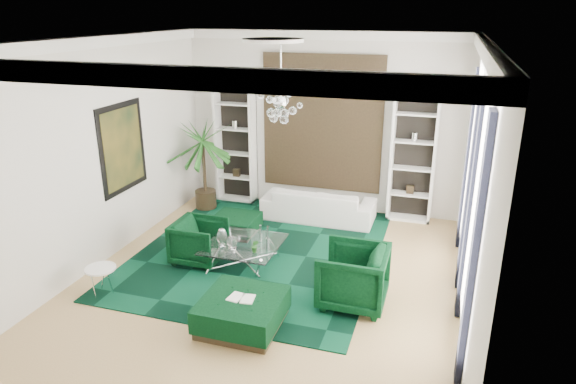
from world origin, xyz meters
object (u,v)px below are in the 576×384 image
(side_table, at_px, (102,281))
(sofa, at_px, (319,204))
(palm, at_px, (203,154))
(ottoman_side, at_px, (235,225))
(ottoman_front, at_px, (242,312))
(armchair_right, at_px, (353,276))
(coffee_table, at_px, (244,254))
(armchair_left, at_px, (199,241))

(side_table, bearing_deg, sofa, 58.06)
(sofa, height_order, palm, palm)
(sofa, xyz_separation_m, side_table, (-2.45, -3.94, -0.11))
(ottoman_side, height_order, palm, palm)
(side_table, bearing_deg, ottoman_front, -3.29)
(palm, bearing_deg, armchair_right, -37.17)
(sofa, bearing_deg, ottoman_front, 89.08)
(coffee_table, relative_size, palm, 0.49)
(ottoman_front, xyz_separation_m, palm, (-2.49, 3.96, 1.03))
(armchair_left, bearing_deg, ottoman_side, -6.53)
(armchair_left, height_order, armchair_right, armchair_right)
(ottoman_side, xyz_separation_m, ottoman_front, (1.31, -2.85, 0.03))
(side_table, xyz_separation_m, palm, (-0.10, 3.82, 1.02))
(ottoman_front, distance_m, palm, 4.79)
(sofa, height_order, armchair_left, armchair_left)
(armchair_right, distance_m, palm, 4.88)
(armchair_right, bearing_deg, coffee_table, -107.46)
(armchair_right, height_order, coffee_table, armchair_right)
(coffee_table, relative_size, side_table, 2.62)
(armchair_right, relative_size, coffee_table, 0.81)
(ottoman_front, xyz_separation_m, side_table, (-2.39, 0.14, 0.01))
(ottoman_front, relative_size, side_table, 2.34)
(sofa, distance_m, side_table, 4.64)
(armchair_left, bearing_deg, sofa, -31.52)
(armchair_right, xyz_separation_m, coffee_table, (-2.00, 0.63, -0.24))
(armchair_right, distance_m, ottoman_front, 1.73)
(palm, bearing_deg, ottoman_side, -43.28)
(ottoman_side, bearing_deg, side_table, -111.71)
(ottoman_side, xyz_separation_m, side_table, (-1.08, -2.71, 0.04))
(sofa, distance_m, armchair_right, 3.29)
(ottoman_side, relative_size, palm, 0.34)
(coffee_table, bearing_deg, ottoman_front, -68.79)
(sofa, relative_size, armchair_left, 2.75)
(ottoman_front, bearing_deg, ottoman_side, 114.65)
(sofa, relative_size, ottoman_front, 2.11)
(ottoman_front, bearing_deg, armchair_right, 37.80)
(sofa, height_order, ottoman_side, sofa)
(side_table, height_order, palm, palm)
(armchair_right, bearing_deg, sofa, -156.95)
(ottoman_side, bearing_deg, coffee_table, -60.74)
(palm, bearing_deg, armchair_left, -66.32)
(sofa, relative_size, side_table, 4.94)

